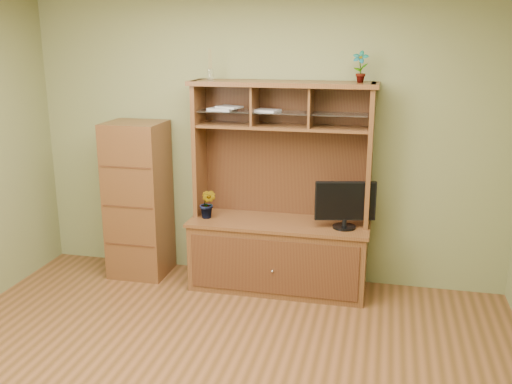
% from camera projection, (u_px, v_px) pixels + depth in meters
% --- Properties ---
extents(room, '(4.54, 4.04, 2.74)m').
position_uv_depth(room, '(195.00, 195.00, 3.46)').
color(room, '#503217').
rests_on(room, ground).
extents(media_hutch, '(1.66, 0.61, 1.90)m').
position_uv_depth(media_hutch, '(279.00, 233.00, 5.26)').
color(media_hutch, '#4D2D16').
rests_on(media_hutch, room).
extents(monitor, '(0.52, 0.20, 0.42)m').
position_uv_depth(monitor, '(345.00, 204.00, 4.96)').
color(monitor, black).
rests_on(monitor, media_hutch).
extents(orchid_plant, '(0.17, 0.15, 0.28)m').
position_uv_depth(orchid_plant, '(208.00, 204.00, 5.25)').
color(orchid_plant, '#25591E').
rests_on(orchid_plant, media_hutch).
extents(top_plant, '(0.16, 0.12, 0.27)m').
position_uv_depth(top_plant, '(360.00, 67.00, 4.79)').
color(top_plant, '#386D26').
rests_on(top_plant, media_hutch).
extents(reed_diffuser, '(0.06, 0.06, 0.28)m').
position_uv_depth(reed_diffuser, '(210.00, 68.00, 5.08)').
color(reed_diffuser, silver).
rests_on(reed_diffuser, media_hutch).
extents(magazines, '(0.67, 0.22, 0.04)m').
position_uv_depth(magazines, '(239.00, 109.00, 5.12)').
color(magazines, '#B8B8BD').
rests_on(magazines, media_hutch).
extents(side_cabinet, '(0.54, 0.49, 1.51)m').
position_uv_depth(side_cabinet, '(138.00, 200.00, 5.51)').
color(side_cabinet, '#4D2D16').
rests_on(side_cabinet, room).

